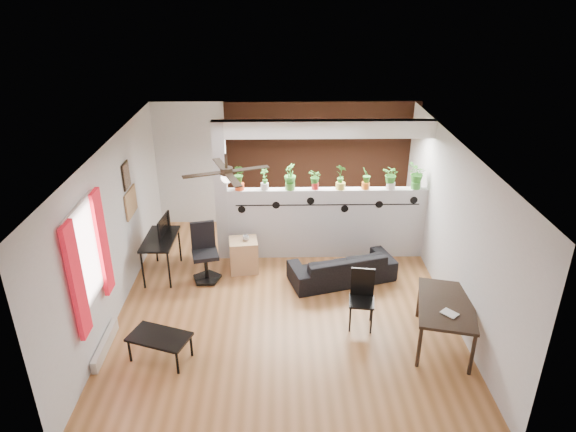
{
  "coord_description": "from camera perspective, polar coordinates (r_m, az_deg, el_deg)",
  "views": [
    {
      "loc": [
        -0.06,
        -7.03,
        4.78
      ],
      "look_at": [
        0.07,
        0.6,
        1.24
      ],
      "focal_mm": 32.0,
      "sensor_mm": 36.0,
      "label": 1
    }
  ],
  "objects": [
    {
      "name": "monitor",
      "position": [
        9.2,
        -13.92,
        -1.44
      ],
      "size": [
        0.33,
        0.09,
        0.18
      ],
      "primitive_type": "imported",
      "rotation": [
        0.0,
        0.0,
        1.45
      ],
      "color": "black",
      "rests_on": "computer_desk"
    },
    {
      "name": "window_assembly",
      "position": [
        7.14,
        -21.39,
        -4.25
      ],
      "size": [
        0.09,
        1.3,
        1.55
      ],
      "color": "white",
      "rests_on": "room_shell"
    },
    {
      "name": "potted_plant_1",
      "position": [
        9.12,
        -2.61,
        4.22
      ],
      "size": [
        0.26,
        0.25,
        0.4
      ],
      "color": "silver",
      "rests_on": "partition_wall"
    },
    {
      "name": "potted_plant_4",
      "position": [
        9.17,
        5.89,
        4.45
      ],
      "size": [
        0.31,
        0.3,
        0.47
      ],
      "color": "#E0CC4F",
      "rests_on": "partition_wall"
    },
    {
      "name": "ceiling_header",
      "position": [
        8.89,
        4.67,
        9.61
      ],
      "size": [
        3.6,
        0.18,
        0.3
      ],
      "primitive_type": "cube",
      "color": "white",
      "rests_on": "room_shell"
    },
    {
      "name": "cup",
      "position": [
        9.03,
        -4.71,
        -2.45
      ],
      "size": [
        0.12,
        0.12,
        0.09
      ],
      "primitive_type": "imported",
      "rotation": [
        0.0,
        0.0,
        0.01
      ],
      "color": "gray",
      "rests_on": "cube_shelf"
    },
    {
      "name": "office_chair",
      "position": [
        8.95,
        -9.2,
        -4.4
      ],
      "size": [
        0.53,
        0.53,
        1.02
      ],
      "color": "black",
      "rests_on": "ground"
    },
    {
      "name": "vine_decal",
      "position": [
        9.25,
        4.43,
        1.24
      ],
      "size": [
        3.31,
        0.01,
        0.3
      ],
      "color": "black",
      "rests_on": "partition_wall"
    },
    {
      "name": "folding_chair",
      "position": [
        7.78,
        8.23,
        -8.44
      ],
      "size": [
        0.42,
        0.42,
        0.91
      ],
      "color": "black",
      "rests_on": "ground"
    },
    {
      "name": "coffee_table",
      "position": [
        7.37,
        -14.1,
        -13.04
      ],
      "size": [
        0.93,
        0.71,
        0.38
      ],
      "color": "black",
      "rests_on": "ground"
    },
    {
      "name": "pier_column",
      "position": [
        9.27,
        -7.42,
        2.64
      ],
      "size": [
        0.22,
        0.2,
        2.6
      ],
      "primitive_type": "cube",
      "color": "#BCBCC1",
      "rests_on": "ground"
    },
    {
      "name": "potted_plant_0",
      "position": [
        9.14,
        -5.46,
        4.38
      ],
      "size": [
        0.31,
        0.3,
        0.47
      ],
      "color": "#E0471A",
      "rests_on": "partition_wall"
    },
    {
      "name": "computer_desk",
      "position": [
        9.15,
        -14.01,
        -2.76
      ],
      "size": [
        0.54,
        1.0,
        0.72
      ],
      "color": "black",
      "rests_on": "ground"
    },
    {
      "name": "framed_art",
      "position": [
        8.82,
        -17.55,
        4.31
      ],
      "size": [
        0.03,
        0.34,
        0.44
      ],
      "color": "#8C7259",
      "rests_on": "room_shell"
    },
    {
      "name": "room_shell",
      "position": [
        7.85,
        -0.44,
        -1.43
      ],
      "size": [
        6.3,
        7.1,
        2.9
      ],
      "color": "brown",
      "rests_on": "ground"
    },
    {
      "name": "partition_wall",
      "position": [
        9.51,
        4.3,
        -0.76
      ],
      "size": [
        3.6,
        0.18,
        1.35
      ],
      "primitive_type": "cube",
      "color": "#BCBCC1",
      "rests_on": "ground"
    },
    {
      "name": "cube_shelf",
      "position": [
        9.2,
        -4.94,
        -4.36
      ],
      "size": [
        0.54,
        0.49,
        0.6
      ],
      "primitive_type": "cube",
      "rotation": [
        0.0,
        0.0,
        0.12
      ],
      "color": "#A87F58",
      "rests_on": "ground"
    },
    {
      "name": "sofa",
      "position": [
        8.95,
        6.01,
        -5.66
      ],
      "size": [
        1.83,
        1.12,
        0.5
      ],
      "primitive_type": "imported",
      "rotation": [
        0.0,
        0.0,
        3.42
      ],
      "color": "black",
      "rests_on": "ground"
    },
    {
      "name": "potted_plant_5",
      "position": [
        9.25,
        8.67,
        4.26
      ],
      "size": [
        0.26,
        0.26,
        0.41
      ],
      "color": "orange",
      "rests_on": "partition_wall"
    },
    {
      "name": "potted_plant_7",
      "position": [
        9.43,
        14.12,
        4.4
      ],
      "size": [
        0.3,
        0.31,
        0.47
      ],
      "color": "#388530",
      "rests_on": "partition_wall"
    },
    {
      "name": "ceiling_fan",
      "position": [
        7.21,
        -6.84,
        4.71
      ],
      "size": [
        1.19,
        1.19,
        0.43
      ],
      "color": "black",
      "rests_on": "room_shell"
    },
    {
      "name": "brick_panel",
      "position": [
        10.63,
        3.73,
        5.72
      ],
      "size": [
        3.9,
        0.05,
        2.6
      ],
      "primitive_type": "cube",
      "color": "#994B2C",
      "rests_on": "ground"
    },
    {
      "name": "book",
      "position": [
        7.28,
        17.17,
        -10.55
      ],
      "size": [
        0.26,
        0.26,
        0.02
      ],
      "primitive_type": "imported",
      "rotation": [
        0.0,
        0.0,
        0.71
      ],
      "color": "gray",
      "rests_on": "dining_table"
    },
    {
      "name": "dining_table",
      "position": [
        7.59,
        17.17,
        -9.72
      ],
      "size": [
        1.03,
        1.39,
        0.68
      ],
      "color": "black",
      "rests_on": "ground"
    },
    {
      "name": "corkboard",
      "position": [
        9.04,
        -17.05,
        1.46
      ],
      "size": [
        0.03,
        0.6,
        0.45
      ],
      "primitive_type": "cube",
      "color": "#A4794F",
      "rests_on": "room_shell"
    },
    {
      "name": "potted_plant_2",
      "position": [
        9.11,
        0.23,
        4.45
      ],
      "size": [
        0.25,
        0.29,
        0.47
      ],
      "color": "#4B9134",
      "rests_on": "partition_wall"
    },
    {
      "name": "potted_plant_6",
      "position": [
        9.33,
        11.42,
        4.32
      ],
      "size": [
        0.29,
        0.28,
        0.44
      ],
      "color": "silver",
      "rests_on": "partition_wall"
    },
    {
      "name": "potted_plant_3",
      "position": [
        9.15,
        3.06,
        4.16
      ],
      "size": [
        0.22,
        0.23,
        0.37
      ],
      "color": "red",
      "rests_on": "partition_wall"
    },
    {
      "name": "baseboard_heater",
      "position": [
        7.88,
        -19.65,
        -13.32
      ],
      "size": [
        0.08,
        1.0,
        0.18
      ],
      "primitive_type": "cube",
      "color": "beige",
      "rests_on": "ground"
    }
  ]
}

